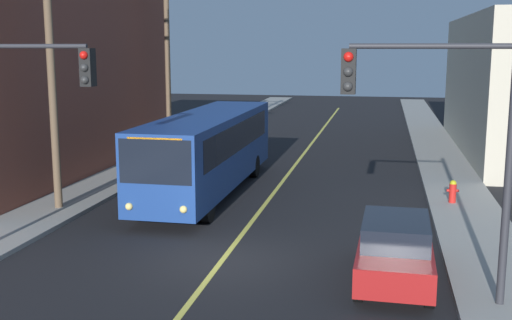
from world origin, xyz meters
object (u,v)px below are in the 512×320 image
utility_pole_near (49,31)px  traffic_signal_left_corner (22,104)px  traffic_signal_right_corner (438,118)px  city_bus (209,149)px  parked_car_red (395,249)px  utility_pole_mid (167,41)px  fire_hydrant (453,191)px

utility_pole_near → traffic_signal_left_corner: (1.70, -4.67, -2.08)m
traffic_signal_left_corner → traffic_signal_right_corner: 10.91m
utility_pole_near → traffic_signal_left_corner: utility_pole_near is taller
city_bus → parked_car_red: (7.20, -8.49, -0.98)m
parked_car_red → utility_pole_mid: utility_pole_mid is taller
city_bus → traffic_signal_left_corner: 9.28m
city_bus → parked_car_red: bearing=-49.7°
traffic_signal_left_corner → fire_hydrant: 15.20m
city_bus → utility_pole_near: utility_pole_near is taller
parked_car_red → traffic_signal_left_corner: size_ratio=0.74×
traffic_signal_right_corner → utility_pole_mid: bearing=124.5°
parked_car_red → traffic_signal_right_corner: traffic_signal_right_corner is taller
parked_car_red → traffic_signal_left_corner: traffic_signal_left_corner is taller
utility_pole_near → utility_pole_mid: (-0.02, 12.19, -0.24)m
utility_pole_near → utility_pole_mid: size_ratio=1.04×
utility_pole_near → traffic_signal_right_corner: size_ratio=1.90×
parked_car_red → traffic_signal_right_corner: 3.80m
traffic_signal_left_corner → fire_hydrant: bearing=33.7°
utility_pole_near → traffic_signal_left_corner: size_ratio=1.90×
city_bus → utility_pole_near: 7.49m
fire_hydrant → traffic_signal_left_corner: bearing=-146.3°
utility_pole_mid → traffic_signal_right_corner: (12.54, -18.22, -1.83)m
utility_pole_mid → fire_hydrant: size_ratio=13.02×
city_bus → traffic_signal_left_corner: bearing=-108.6°
utility_pole_near → parked_car_red: bearing=-21.7°
traffic_signal_left_corner → utility_pole_near: bearing=110.0°
traffic_signal_left_corner → city_bus: bearing=71.4°
parked_car_red → city_bus: bearing=130.3°
traffic_signal_right_corner → city_bus: bearing=129.0°
traffic_signal_left_corner → fire_hydrant: (12.26, 8.17, -3.72)m
parked_car_red → utility_pole_mid: (-11.77, 16.86, 5.30)m
utility_pole_mid → fire_hydrant: utility_pole_mid is taller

